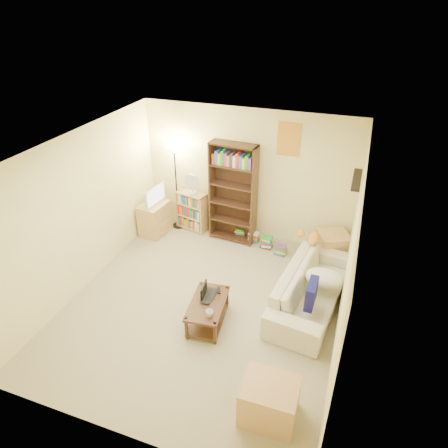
{
  "coord_description": "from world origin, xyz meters",
  "views": [
    {
      "loc": [
        1.88,
        -4.34,
        4.21
      ],
      "look_at": [
        0.08,
        0.74,
        1.05
      ],
      "focal_mm": 32.0,
      "sensor_mm": 36.0,
      "label": 1
    }
  ],
  "objects_px": {
    "tabby_cat": "(312,237)",
    "television": "(153,195)",
    "mug": "(209,313)",
    "sofa": "(311,288)",
    "short_bookshelf": "(192,211)",
    "coffee_table": "(208,310)",
    "side_table": "(332,247)",
    "laptop": "(212,297)",
    "tall_bookshelf": "(233,191)",
    "floor_lamp": "(175,164)",
    "tv_stand": "(155,218)",
    "desk_fan": "(192,183)",
    "end_cabinet": "(269,401)"
  },
  "relations": [
    {
      "from": "tabby_cat",
      "to": "television",
      "type": "bearing_deg",
      "value": 174.99
    },
    {
      "from": "mug",
      "to": "television",
      "type": "height_order",
      "value": "television"
    },
    {
      "from": "sofa",
      "to": "short_bookshelf",
      "type": "bearing_deg",
      "value": 67.76
    },
    {
      "from": "coffee_table",
      "to": "side_table",
      "type": "height_order",
      "value": "side_table"
    },
    {
      "from": "sofa",
      "to": "laptop",
      "type": "height_order",
      "value": "sofa"
    },
    {
      "from": "coffee_table",
      "to": "mug",
      "type": "distance_m",
      "value": 0.34
    },
    {
      "from": "television",
      "to": "tall_bookshelf",
      "type": "height_order",
      "value": "tall_bookshelf"
    },
    {
      "from": "coffee_table",
      "to": "floor_lamp",
      "type": "bearing_deg",
      "value": 117.18
    },
    {
      "from": "tv_stand",
      "to": "desk_fan",
      "type": "relative_size",
      "value": 1.52
    },
    {
      "from": "tv_stand",
      "to": "side_table",
      "type": "bearing_deg",
      "value": 9.32
    },
    {
      "from": "tabby_cat",
      "to": "tall_bookshelf",
      "type": "xyz_separation_m",
      "value": [
        -1.56,
        0.57,
        0.33
      ]
    },
    {
      "from": "tv_stand",
      "to": "tall_bookshelf",
      "type": "xyz_separation_m",
      "value": [
        1.52,
        0.3,
        0.7
      ]
    },
    {
      "from": "tabby_cat",
      "to": "end_cabinet",
      "type": "bearing_deg",
      "value": -89.53
    },
    {
      "from": "coffee_table",
      "to": "mug",
      "type": "xyz_separation_m",
      "value": [
        0.13,
        -0.25,
        0.19
      ]
    },
    {
      "from": "mug",
      "to": "short_bookshelf",
      "type": "relative_size",
      "value": 0.13
    },
    {
      "from": "laptop",
      "to": "short_bookshelf",
      "type": "distance_m",
      "value": 2.62
    },
    {
      "from": "tabby_cat",
      "to": "mug",
      "type": "relative_size",
      "value": 4.63
    },
    {
      "from": "television",
      "to": "short_bookshelf",
      "type": "bearing_deg",
      "value": -52.09
    },
    {
      "from": "tabby_cat",
      "to": "floor_lamp",
      "type": "bearing_deg",
      "value": 166.6
    },
    {
      "from": "tabby_cat",
      "to": "floor_lamp",
      "type": "xyz_separation_m",
      "value": [
        -2.76,
        0.66,
        0.68
      ]
    },
    {
      "from": "tall_bookshelf",
      "to": "short_bookshelf",
      "type": "distance_m",
      "value": 1.09
    },
    {
      "from": "coffee_table",
      "to": "end_cabinet",
      "type": "bearing_deg",
      "value": -50.59
    },
    {
      "from": "tall_bookshelf",
      "to": "side_table",
      "type": "xyz_separation_m",
      "value": [
        1.9,
        -0.12,
        -0.74
      ]
    },
    {
      "from": "laptop",
      "to": "tall_bookshelf",
      "type": "distance_m",
      "value": 2.3
    },
    {
      "from": "tv_stand",
      "to": "short_bookshelf",
      "type": "bearing_deg",
      "value": 37.91
    },
    {
      "from": "tv_stand",
      "to": "television",
      "type": "relative_size",
      "value": 0.99
    },
    {
      "from": "mug",
      "to": "tall_bookshelf",
      "type": "height_order",
      "value": "tall_bookshelf"
    },
    {
      "from": "sofa",
      "to": "tabby_cat",
      "type": "height_order",
      "value": "tabby_cat"
    },
    {
      "from": "television",
      "to": "floor_lamp",
      "type": "bearing_deg",
      "value": -33.61
    },
    {
      "from": "mug",
      "to": "end_cabinet",
      "type": "distance_m",
      "value": 1.41
    },
    {
      "from": "coffee_table",
      "to": "desk_fan",
      "type": "relative_size",
      "value": 2.14
    },
    {
      "from": "side_table",
      "to": "short_bookshelf",
      "type": "bearing_deg",
      "value": 175.66
    },
    {
      "from": "television",
      "to": "desk_fan",
      "type": "distance_m",
      "value": 0.79
    },
    {
      "from": "coffee_table",
      "to": "tall_bookshelf",
      "type": "distance_m",
      "value": 2.46
    },
    {
      "from": "laptop",
      "to": "desk_fan",
      "type": "relative_size",
      "value": 0.87
    },
    {
      "from": "tv_stand",
      "to": "short_bookshelf",
      "type": "distance_m",
      "value": 0.74
    },
    {
      "from": "laptop",
      "to": "television",
      "type": "distance_m",
      "value": 2.74
    },
    {
      "from": "laptop",
      "to": "mug",
      "type": "height_order",
      "value": "mug"
    },
    {
      "from": "tall_bookshelf",
      "to": "side_table",
      "type": "relative_size",
      "value": 3.39
    },
    {
      "from": "tabby_cat",
      "to": "side_table",
      "type": "height_order",
      "value": "tabby_cat"
    },
    {
      "from": "sofa",
      "to": "tall_bookshelf",
      "type": "relative_size",
      "value": 1.13
    },
    {
      "from": "sofa",
      "to": "tv_stand",
      "type": "xyz_separation_m",
      "value": [
        -3.25,
        1.1,
        0.02
      ]
    },
    {
      "from": "laptop",
      "to": "television",
      "type": "relative_size",
      "value": 0.57
    },
    {
      "from": "tabby_cat",
      "to": "side_table",
      "type": "distance_m",
      "value": 0.69
    },
    {
      "from": "tabby_cat",
      "to": "tall_bookshelf",
      "type": "height_order",
      "value": "tall_bookshelf"
    },
    {
      "from": "coffee_table",
      "to": "short_bookshelf",
      "type": "distance_m",
      "value": 2.71
    },
    {
      "from": "sofa",
      "to": "tall_bookshelf",
      "type": "height_order",
      "value": "tall_bookshelf"
    },
    {
      "from": "laptop",
      "to": "tall_bookshelf",
      "type": "height_order",
      "value": "tall_bookshelf"
    },
    {
      "from": "desk_fan",
      "to": "end_cabinet",
      "type": "height_order",
      "value": "desk_fan"
    },
    {
      "from": "tabby_cat",
      "to": "tv_stand",
      "type": "height_order",
      "value": "tabby_cat"
    }
  ]
}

